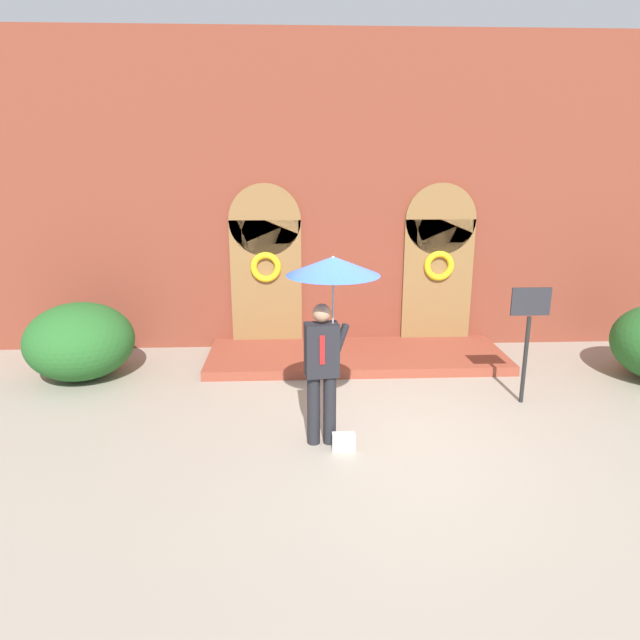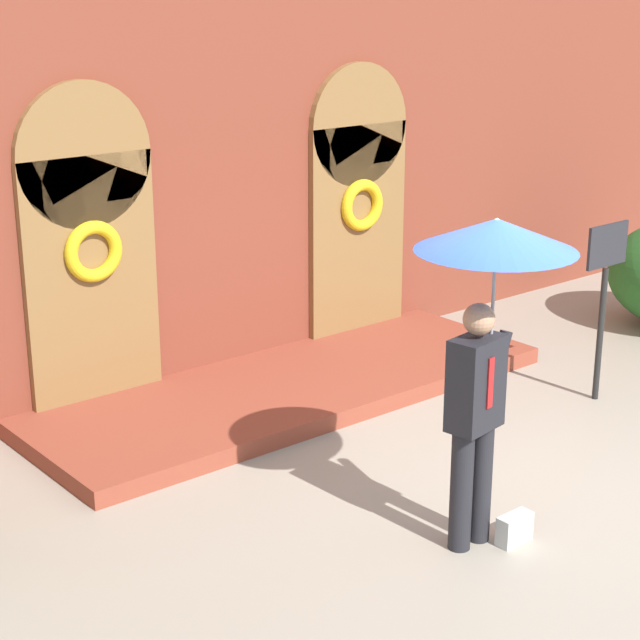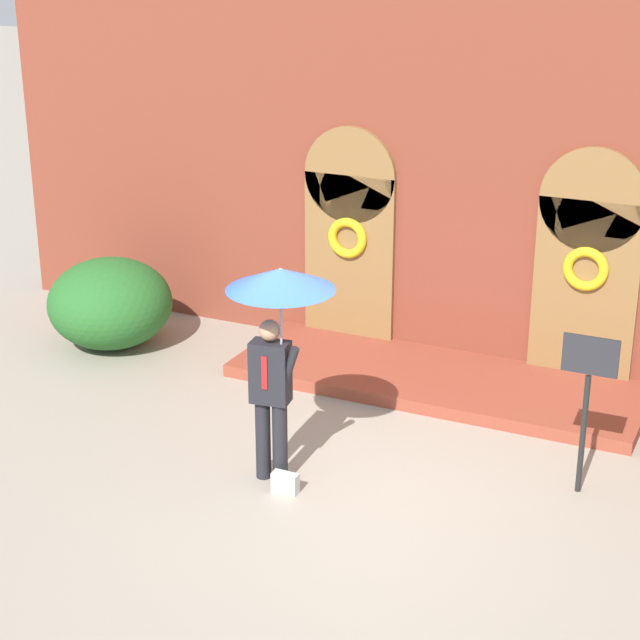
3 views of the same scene
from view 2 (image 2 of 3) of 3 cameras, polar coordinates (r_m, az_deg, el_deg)
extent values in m
plane|color=gray|center=(8.42, 11.57, -9.98)|extent=(80.00, 80.00, 0.00)
cube|color=brown|center=(10.63, -5.58, 11.92)|extent=(14.00, 0.50, 5.60)
cube|color=brown|center=(9.88, -12.05, 1.70)|extent=(1.30, 0.08, 2.40)
cylinder|color=brown|center=(9.62, -12.50, 8.58)|extent=(1.30, 0.08, 1.30)
cube|color=brown|center=(11.64, 2.01, 4.50)|extent=(1.30, 0.08, 2.40)
cylinder|color=brown|center=(11.43, 2.07, 10.37)|extent=(1.30, 0.08, 1.30)
torus|color=gold|center=(9.73, -11.98, 3.59)|extent=(0.56, 0.12, 0.56)
torus|color=gold|center=(11.51, 2.26, 6.13)|extent=(0.56, 0.12, 0.56)
cube|color=brown|center=(10.36, -1.55, -3.68)|extent=(5.20, 1.80, 0.16)
cylinder|color=black|center=(7.63, 7.54, -9.01)|extent=(0.16, 0.16, 0.90)
cylinder|color=black|center=(7.77, 8.56, -8.56)|extent=(0.16, 0.16, 0.90)
cube|color=black|center=(7.38, 8.32, -3.36)|extent=(0.43, 0.29, 0.66)
cube|color=#A51919|center=(7.29, 9.08, -3.34)|extent=(0.06, 0.02, 0.36)
sphere|color=#A87A5B|center=(7.23, 8.48, 0.04)|extent=(0.22, 0.22, 0.22)
cylinder|color=black|center=(7.51, 9.49, -2.25)|extent=(0.22, 0.09, 0.46)
cylinder|color=gray|center=(7.34, 9.16, -0.05)|extent=(0.02, 0.02, 0.98)
cone|color=#284CB7|center=(7.18, 9.39, 4.51)|extent=(1.10, 1.10, 0.22)
cone|color=white|center=(7.18, 9.40, 4.62)|extent=(0.61, 0.61, 0.20)
cube|color=#B7B7B2|center=(7.92, 10.33, -10.89)|extent=(0.28, 0.12, 0.22)
cylinder|color=black|center=(10.46, 14.71, -0.76)|extent=(0.06, 0.06, 1.30)
cube|color=#232328|center=(10.23, 15.09, 3.87)|extent=(0.56, 0.03, 0.40)
camera|label=1|loc=(5.23, 71.32, 0.60)|focal=32.00mm
camera|label=3|loc=(10.92, 77.22, 13.34)|focal=60.00mm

